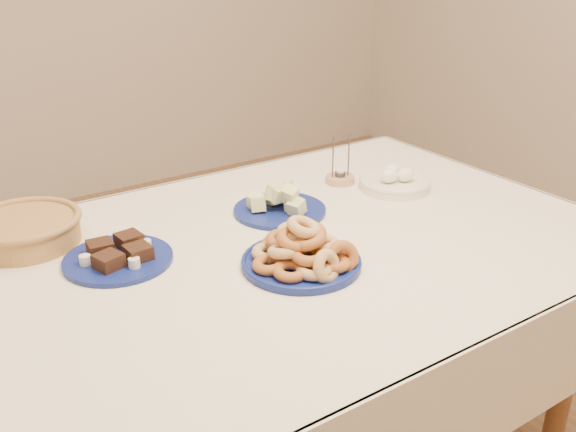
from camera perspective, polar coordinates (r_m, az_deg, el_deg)
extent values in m
cylinder|color=brown|center=(2.41, 7.81, -3.35)|extent=(0.06, 0.06, 0.72)
cylinder|color=brown|center=(1.98, 23.62, -11.87)|extent=(0.06, 0.06, 0.72)
cube|color=#EFE7CF|center=(1.57, -1.03, -3.08)|extent=(1.70, 1.10, 0.02)
cube|color=#EFE7CF|center=(2.06, -9.41, -0.55)|extent=(1.70, 0.01, 0.28)
cube|color=#EFE7CF|center=(1.29, 13.17, -17.40)|extent=(1.70, 0.01, 0.28)
cube|color=#EFE7CF|center=(2.16, 18.20, -0.29)|extent=(0.01, 1.10, 0.28)
cylinder|color=navy|center=(1.47, 1.19, -4.20)|extent=(0.31, 0.31, 0.01)
torus|color=navy|center=(1.47, 1.19, -3.95)|extent=(0.31, 0.31, 0.01)
torus|color=#B18049|center=(1.52, 2.97, -2.49)|extent=(0.09, 0.08, 0.03)
torus|color=brown|center=(1.53, 1.09, -2.18)|extent=(0.09, 0.09, 0.03)
torus|color=brown|center=(1.52, -0.91, -2.44)|extent=(0.08, 0.08, 0.03)
torus|color=#B18049|center=(1.47, -1.71, -3.31)|extent=(0.11, 0.11, 0.03)
torus|color=brown|center=(1.43, -1.63, -4.30)|extent=(0.09, 0.09, 0.03)
torus|color=brown|center=(1.40, 0.20, -4.91)|extent=(0.09, 0.09, 0.03)
torus|color=#B18049|center=(1.40, 2.34, -4.82)|extent=(0.10, 0.10, 0.03)
torus|color=brown|center=(1.43, 4.01, -4.22)|extent=(0.11, 0.11, 0.03)
torus|color=brown|center=(1.48, 4.36, -3.23)|extent=(0.09, 0.09, 0.03)
torus|color=#B18049|center=(1.49, 1.79, -1.88)|extent=(0.12, 0.11, 0.05)
torus|color=brown|center=(1.48, -0.47, -2.13)|extent=(0.09, 0.09, 0.03)
torus|color=#B18049|center=(1.43, -0.26, -3.14)|extent=(0.10, 0.11, 0.04)
torus|color=brown|center=(1.41, 1.79, -3.49)|extent=(0.09, 0.09, 0.03)
torus|color=#B18049|center=(1.45, 3.16, -2.69)|extent=(0.10, 0.10, 0.04)
torus|color=brown|center=(1.46, 1.92, -1.54)|extent=(0.11, 0.11, 0.04)
torus|color=#B18049|center=(1.46, 0.53, -1.52)|extent=(0.10, 0.10, 0.04)
torus|color=brown|center=(1.43, 0.48, -2.12)|extent=(0.11, 0.11, 0.05)
torus|color=brown|center=(1.43, 1.90, -2.15)|extent=(0.12, 0.11, 0.05)
torus|color=#B18049|center=(1.43, 1.42, -0.98)|extent=(0.12, 0.12, 0.05)
torus|color=#B18049|center=(1.39, 3.45, -4.53)|extent=(0.09, 0.07, 0.08)
torus|color=brown|center=(1.43, 4.81, -3.71)|extent=(0.09, 0.07, 0.08)
cylinder|color=navy|center=(1.75, -0.74, 0.52)|extent=(0.29, 0.29, 0.01)
cube|color=#C9D687|center=(1.72, -1.03, 1.97)|extent=(0.05, 0.05, 0.05)
cube|color=#C9D687|center=(1.71, 0.11, 1.91)|extent=(0.06, 0.06, 0.05)
cube|color=#C9D687|center=(1.77, -1.14, 1.72)|extent=(0.05, 0.06, 0.05)
cube|color=#C9D687|center=(1.70, 0.76, 0.76)|extent=(0.06, 0.05, 0.05)
cube|color=#C9D687|center=(1.75, -0.20, 2.44)|extent=(0.06, 0.06, 0.05)
cube|color=#C9D687|center=(1.72, 0.52, 0.98)|extent=(0.05, 0.05, 0.05)
cube|color=#C9D687|center=(1.72, -1.33, 2.04)|extent=(0.06, 0.06, 0.05)
cube|color=#C9D687|center=(1.74, -2.82, 1.28)|extent=(0.05, 0.05, 0.05)
cube|color=#C9D687|center=(1.73, -0.29, 2.19)|extent=(0.04, 0.04, 0.04)
cube|color=#C9D687|center=(1.73, -2.68, 1.07)|extent=(0.05, 0.06, 0.05)
cube|color=#C9D687|center=(1.78, -1.57, 1.79)|extent=(0.06, 0.06, 0.05)
cube|color=#C9D687|center=(1.80, 0.01, 2.04)|extent=(0.05, 0.05, 0.05)
cylinder|color=navy|center=(1.54, -14.86, -3.75)|extent=(0.30, 0.30, 0.01)
cube|color=black|center=(1.49, -15.67, -3.87)|extent=(0.07, 0.07, 0.03)
cube|color=black|center=(1.51, -13.18, -3.15)|extent=(0.06, 0.06, 0.03)
cube|color=black|center=(1.55, -16.34, -2.75)|extent=(0.06, 0.06, 0.03)
cube|color=black|center=(1.58, -13.95, -2.09)|extent=(0.06, 0.06, 0.03)
cylinder|color=silver|center=(1.52, -17.59, -3.74)|extent=(0.03, 0.03, 0.02)
cylinder|color=silver|center=(1.48, -13.51, -4.08)|extent=(0.03, 0.03, 0.02)
cylinder|color=silver|center=(1.56, -12.52, -2.49)|extent=(0.03, 0.03, 0.02)
cylinder|color=olive|center=(1.69, -22.34, -1.32)|extent=(0.29, 0.29, 0.06)
torus|color=olive|center=(1.68, -22.52, -0.30)|extent=(0.31, 0.31, 0.02)
cylinder|color=tan|center=(1.97, 4.65, 3.27)|extent=(0.11, 0.11, 0.02)
cylinder|color=#3F3F44|center=(1.96, 4.67, 3.73)|extent=(0.04, 0.04, 0.01)
cylinder|color=white|center=(1.96, 4.68, 4.02)|extent=(0.03, 0.03, 0.01)
cylinder|color=#3F3F44|center=(1.94, 4.02, 5.25)|extent=(0.01, 0.01, 0.13)
cylinder|color=#3F3F44|center=(1.96, 5.42, 5.39)|extent=(0.01, 0.01, 0.13)
cylinder|color=#F0E4D0|center=(1.94, 9.44, 2.77)|extent=(0.24, 0.24, 0.03)
torus|color=#F0E4D0|center=(1.93, 9.47, 3.13)|extent=(0.25, 0.25, 0.02)
ellipsoid|color=white|center=(1.90, 8.98, 3.54)|extent=(0.06, 0.05, 0.04)
ellipsoid|color=white|center=(1.92, 10.42, 3.62)|extent=(0.06, 0.05, 0.04)
ellipsoid|color=white|center=(1.95, 9.22, 4.03)|extent=(0.06, 0.05, 0.04)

